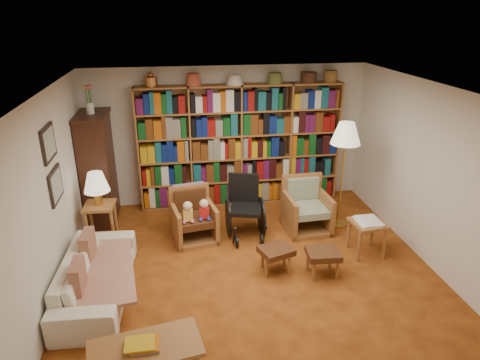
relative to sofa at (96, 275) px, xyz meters
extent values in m
plane|color=#9D4E18|center=(2.05, 0.17, -0.28)|extent=(5.00, 5.00, 0.00)
plane|color=white|center=(2.05, 0.17, 2.22)|extent=(5.00, 5.00, 0.00)
plane|color=silver|center=(2.05, 2.67, 0.97)|extent=(5.00, 0.00, 5.00)
plane|color=silver|center=(2.05, -2.33, 0.97)|extent=(5.00, 0.00, 5.00)
plane|color=silver|center=(-0.45, 0.17, 0.97)|extent=(0.00, 5.00, 5.00)
plane|color=silver|center=(4.55, 0.17, 0.97)|extent=(0.00, 5.00, 5.00)
cube|color=#9C5A30|center=(2.25, 2.51, 0.82)|extent=(3.60, 0.30, 2.20)
cube|color=#3D1A10|center=(-0.21, 2.17, 0.62)|extent=(0.45, 0.90, 1.80)
cube|color=#3D1A10|center=(-0.21, 2.17, 1.55)|extent=(0.50, 0.95, 0.06)
cylinder|color=white|center=(-0.21, 2.17, 1.67)|extent=(0.12, 0.12, 0.18)
cube|color=black|center=(-0.43, 0.47, 1.62)|extent=(0.03, 0.52, 0.42)
cube|color=gray|center=(-0.42, 0.47, 1.62)|extent=(0.01, 0.44, 0.34)
cube|color=black|center=(-0.43, 0.47, 1.07)|extent=(0.03, 0.52, 0.42)
cube|color=gray|center=(-0.42, 0.47, 1.07)|extent=(0.01, 0.44, 0.34)
imported|color=silver|center=(0.00, 0.00, 0.00)|extent=(1.95, 0.84, 0.56)
cube|color=beige|center=(0.05, 0.00, 0.02)|extent=(1.00, 1.61, 0.04)
cube|color=maroon|center=(-0.13, 0.35, 0.17)|extent=(0.15, 0.41, 0.40)
cube|color=maroon|center=(-0.13, -0.35, 0.17)|extent=(0.12, 0.39, 0.39)
cube|color=#9C5A30|center=(-0.10, 1.30, 0.37)|extent=(0.47, 0.47, 0.04)
cylinder|color=#9C5A30|center=(-0.28, 1.11, 0.04)|extent=(0.05, 0.05, 0.63)
cylinder|color=#9C5A30|center=(0.08, 1.11, 0.04)|extent=(0.05, 0.05, 0.63)
cylinder|color=#9C5A30|center=(-0.28, 1.48, 0.04)|extent=(0.05, 0.05, 0.63)
cylinder|color=#9C5A30|center=(0.08, 1.48, 0.04)|extent=(0.05, 0.05, 0.63)
cylinder|color=#BF913D|center=(-0.10, 1.30, 0.50)|extent=(0.13, 0.13, 0.21)
cone|color=beige|center=(-0.10, 1.30, 0.76)|extent=(0.38, 0.38, 0.29)
cube|color=#9C5A30|center=(1.31, 1.21, -0.24)|extent=(0.75, 0.77, 0.07)
cube|color=#9C5A30|center=(1.01, 1.21, 0.01)|extent=(0.18, 0.67, 0.57)
cube|color=#9C5A30|center=(1.60, 1.21, 0.01)|extent=(0.18, 0.67, 0.57)
cube|color=#9C5A30|center=(1.31, 1.51, 0.12)|extent=(0.65, 0.18, 0.81)
cube|color=#4C2A14|center=(1.31, 1.19, 0.08)|extent=(0.59, 0.64, 0.11)
cube|color=#4C2A14|center=(1.31, 1.45, 0.31)|extent=(0.51, 0.18, 0.34)
cube|color=#D6395E|center=(1.31, 1.54, 0.37)|extent=(0.50, 0.14, 0.36)
cube|color=#9C5A30|center=(3.14, 1.24, -0.24)|extent=(0.72, 0.75, 0.08)
cube|color=#9C5A30|center=(2.83, 1.24, 0.03)|extent=(0.10, 0.72, 0.61)
cube|color=#9C5A30|center=(3.45, 1.24, 0.03)|extent=(0.10, 0.72, 0.61)
cube|color=#9C5A30|center=(3.14, 1.56, 0.15)|extent=(0.69, 0.11, 0.86)
cube|color=gray|center=(3.14, 1.21, 0.10)|extent=(0.56, 0.63, 0.12)
cube|color=gray|center=(3.14, 1.49, 0.35)|extent=(0.54, 0.12, 0.36)
cube|color=black|center=(2.12, 1.17, 0.20)|extent=(0.60, 0.60, 0.06)
cube|color=black|center=(2.12, 1.41, 0.47)|extent=(0.48, 0.18, 0.48)
cylinder|color=black|center=(1.85, 1.28, 0.02)|extent=(0.03, 0.60, 0.60)
cylinder|color=black|center=(2.39, 1.28, 0.02)|extent=(0.03, 0.60, 0.60)
cylinder|color=black|center=(1.93, 0.87, -0.19)|extent=(0.03, 0.17, 0.17)
cylinder|color=black|center=(2.31, 0.87, -0.19)|extent=(0.03, 0.17, 0.17)
cylinder|color=#BF913D|center=(3.72, 1.31, -0.26)|extent=(0.30, 0.30, 0.03)
cylinder|color=#BF913D|center=(3.72, 1.31, 0.47)|extent=(0.03, 0.03, 1.50)
cone|color=beige|center=(3.72, 1.31, 1.32)|extent=(0.47, 0.47, 0.34)
cube|color=#9C5A30|center=(3.79, 0.39, 0.22)|extent=(0.50, 0.50, 0.04)
cylinder|color=#9C5A30|center=(3.59, 0.19, -0.04)|extent=(0.05, 0.05, 0.48)
cylinder|color=#9C5A30|center=(3.98, 0.19, -0.04)|extent=(0.05, 0.05, 0.48)
cylinder|color=#9C5A30|center=(3.59, 0.58, -0.04)|extent=(0.05, 0.05, 0.48)
cylinder|color=#9C5A30|center=(3.98, 0.58, -0.04)|extent=(0.05, 0.05, 0.48)
cube|color=silver|center=(3.79, 0.39, 0.26)|extent=(0.34, 0.41, 0.03)
cube|color=#4C2A14|center=(2.36, 0.15, 0.04)|extent=(0.52, 0.48, 0.09)
cylinder|color=#9C5A30|center=(2.20, 0.02, -0.14)|extent=(0.04, 0.04, 0.28)
cylinder|color=#9C5A30|center=(2.52, 0.02, -0.14)|extent=(0.04, 0.04, 0.28)
cylinder|color=#9C5A30|center=(2.20, 0.27, -0.14)|extent=(0.04, 0.04, 0.28)
cylinder|color=#9C5A30|center=(2.52, 0.27, -0.14)|extent=(0.04, 0.04, 0.28)
cube|color=#4C2A14|center=(2.97, -0.04, 0.05)|extent=(0.46, 0.40, 0.09)
cylinder|color=#9C5A30|center=(2.81, -0.17, -0.14)|extent=(0.04, 0.04, 0.29)
cylinder|color=#9C5A30|center=(3.13, -0.17, -0.14)|extent=(0.04, 0.04, 0.29)
cylinder|color=#9C5A30|center=(2.81, 0.09, -0.14)|extent=(0.04, 0.04, 0.29)
cylinder|color=#9C5A30|center=(3.13, 0.09, -0.14)|extent=(0.04, 0.04, 0.29)
cube|color=#9C5A30|center=(0.68, -1.53, 0.15)|extent=(1.13, 0.70, 0.05)
cylinder|color=#9C5A30|center=(0.20, -1.31, -0.08)|extent=(0.06, 0.06, 0.40)
cylinder|color=#9C5A30|center=(1.16, -1.31, -0.08)|extent=(0.06, 0.06, 0.40)
cube|color=brown|center=(0.68, -1.53, 0.20)|extent=(0.31, 0.26, 0.05)
camera|label=1|loc=(1.07, -4.77, 3.13)|focal=32.00mm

